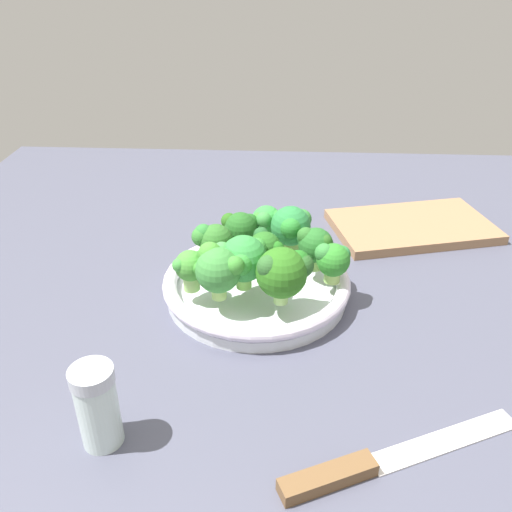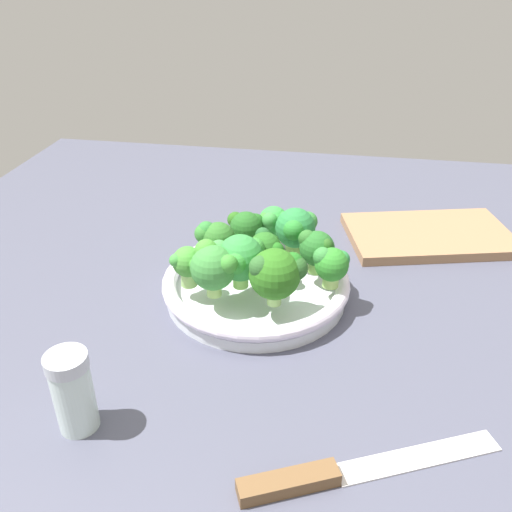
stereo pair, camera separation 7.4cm
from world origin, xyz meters
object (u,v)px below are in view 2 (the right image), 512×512
broccoli_floret_8 (331,264)px  broccoli_floret_10 (274,222)px  broccoli_floret_6 (188,263)px  pepper_shaker (73,392)px  broccoli_floret_2 (315,248)px  broccoli_floret_9 (246,227)px  broccoli_floret_0 (214,265)px  broccoli_floret_4 (279,273)px  cutting_board (429,235)px  knife (337,473)px  broccoli_floret_3 (241,259)px  broccoli_floret_5 (215,238)px  bowl (256,285)px  broccoli_floret_7 (296,229)px  broccoli_floret_1 (266,249)px

broccoli_floret_8 → broccoli_floret_10: (-9.26, 10.87, 0.10)cm
broccoli_floret_6 → pepper_shaker: bearing=-104.1°
broccoli_floret_2 → broccoli_floret_9: (-10.66, 5.11, -0.35)cm
broccoli_floret_0 → broccoli_floret_4: 8.56cm
broccoli_floret_0 → broccoli_floret_9: 13.26cm
broccoli_floret_2 → cutting_board: (18.08, 19.30, -6.53)cm
knife → broccoli_floret_3: bearing=119.2°
broccoli_floret_0 → broccoli_floret_5: broccoli_floret_0 is taller
broccoli_floret_10 → broccoli_floret_2: bearing=-47.5°
broccoli_floret_8 → knife: broccoli_floret_8 is taller
broccoli_floret_4 → pepper_shaker: (-18.05, -20.33, -3.42)cm
bowl → broccoli_floret_0: broccoli_floret_0 is taller
broccoli_floret_2 → broccoli_floret_6: (-16.26, -6.49, -0.27)cm
broccoli_floret_8 → broccoli_floret_9: broccoli_floret_9 is taller
broccoli_floret_6 → broccoli_floret_9: broccoli_floret_9 is taller
broccoli_floret_6 → broccoli_floret_10: 16.84cm
broccoli_floret_0 → broccoli_floret_8: bearing=17.2°
broccoli_floret_7 → broccoli_floret_10: bearing=140.4°
broccoli_floret_3 → knife: 29.75cm
broccoli_floret_0 → broccoli_floret_10: (5.58, 15.47, -0.91)cm
broccoli_floret_9 → broccoli_floret_0: bearing=-97.7°
broccoli_floret_1 → broccoli_floret_8: broccoli_floret_1 is taller
broccoli_floret_1 → cutting_board: bearing=39.3°
broccoli_floret_8 → broccoli_floret_9: 15.59cm
broccoli_floret_8 → cutting_board: (15.68, 22.70, -6.15)cm
bowl → broccoli_floret_7: bearing=55.0°
broccoli_floret_0 → broccoli_floret_10: size_ratio=1.28×
broccoli_floret_2 → broccoli_floret_10: broccoli_floret_2 is taller
bowl → broccoli_floret_6: bearing=-153.9°
broccoli_floret_2 → cutting_board: size_ratio=0.23×
broccoli_floret_5 → broccoli_floret_7: size_ratio=0.85×
broccoli_floret_2 → broccoli_floret_5: bearing=178.7°
bowl → broccoli_floret_1: (1.11, 1.36, 5.20)cm
broccoli_floret_5 → broccoli_floret_9: bearing=52.8°
broccoli_floret_7 → broccoli_floret_8: broccoli_floret_7 is taller
bowl → broccoli_floret_4: bearing=-57.8°
broccoli_floret_2 → broccoli_floret_8: 4.19cm
broccoli_floret_3 → broccoli_floret_6: (-6.94, -0.74, -0.90)cm
bowl → pepper_shaker: bearing=-117.8°
broccoli_floret_5 → cutting_board: broccoli_floret_5 is taller
broccoli_floret_6 → broccoli_floret_10: (9.41, 13.96, -0.01)cm
knife → pepper_shaker: (-26.70, 1.84, 4.17)cm
broccoli_floret_0 → broccoli_floret_4: size_ratio=0.95×
broccoli_floret_9 → broccoli_floret_10: size_ratio=1.02×
broccoli_floret_10 → cutting_board: size_ratio=0.21×
broccoli_floret_5 → cutting_board: size_ratio=0.23×
broccoli_floret_8 → broccoli_floret_9: size_ratio=0.97×
broccoli_floret_0 → broccoli_floret_5: (-1.85, 8.33, -0.68)cm
broccoli_floret_9 → broccoli_floret_10: bearing=31.9°
broccoli_floret_3 → broccoli_floret_8: size_ratio=1.32×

